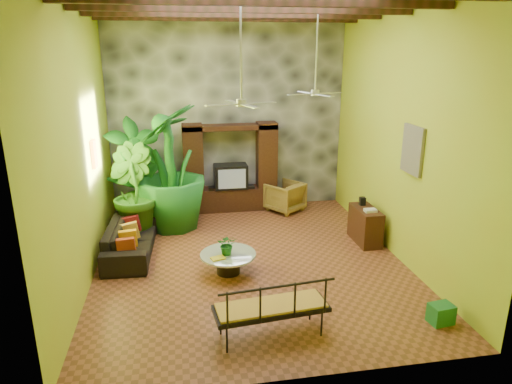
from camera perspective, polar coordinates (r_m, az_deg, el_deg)
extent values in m
plane|color=brown|center=(9.30, -0.77, -8.60)|extent=(7.00, 7.00, 0.00)
cube|color=gold|center=(11.93, -3.52, 9.80)|extent=(6.00, 0.02, 5.00)
cube|color=gold|center=(8.57, -21.17, 5.63)|extent=(0.02, 7.00, 5.00)
cube|color=gold|center=(9.44, 17.60, 6.99)|extent=(0.02, 7.00, 5.00)
cube|color=#313337|center=(11.87, -3.49, 9.76)|extent=(5.98, 0.10, 4.98)
cube|color=#371C11|center=(8.38, -0.91, 22.22)|extent=(5.95, 0.16, 0.22)
cube|color=#371C11|center=(9.66, -2.20, 21.58)|extent=(5.95, 0.16, 0.22)
cube|color=#371C11|center=(10.95, -3.19, 21.08)|extent=(5.95, 0.16, 0.22)
cube|color=black|center=(12.07, -3.14, -0.83)|extent=(2.40, 0.50, 0.60)
cube|color=black|center=(11.73, -7.84, 3.57)|extent=(0.50, 0.48, 2.00)
cube|color=black|center=(11.94, 1.33, 3.98)|extent=(0.50, 0.48, 2.00)
cube|color=black|center=(11.62, -3.29, 8.10)|extent=(2.40, 0.48, 0.12)
cube|color=black|center=(11.87, -3.17, 1.98)|extent=(0.85, 0.52, 0.62)
cube|color=#8C99A8|center=(11.61, -3.02, 1.63)|extent=(0.70, 0.02, 0.50)
cylinder|color=#B9B9BE|center=(7.93, -1.91, 17.57)|extent=(0.04, 0.04, 1.80)
cylinder|color=#B9B9BE|center=(7.98, -1.84, 11.09)|extent=(0.18, 0.18, 0.12)
cube|color=#B9B9BE|center=(8.12, 0.54, 11.07)|extent=(0.58, 0.26, 0.01)
cube|color=#B9B9BE|center=(8.31, -2.83, 11.19)|extent=(0.26, 0.58, 0.01)
cube|color=#B9B9BE|center=(7.84, -4.30, 10.79)|extent=(0.58, 0.26, 0.01)
cube|color=#B9B9BE|center=(7.65, -0.76, 10.67)|extent=(0.26, 0.58, 0.01)
cylinder|color=#B9B9BE|center=(9.89, 7.60, 17.41)|extent=(0.04, 0.04, 1.80)
cylinder|color=#B9B9BE|center=(9.93, 7.39, 12.21)|extent=(0.18, 0.18, 0.12)
cube|color=#B9B9BE|center=(10.12, 9.16, 12.12)|extent=(0.58, 0.26, 0.01)
cube|color=#B9B9BE|center=(10.23, 6.30, 12.29)|extent=(0.26, 0.58, 0.01)
cube|color=#B9B9BE|center=(9.74, 5.55, 12.06)|extent=(0.58, 0.26, 0.01)
cube|color=#B9B9BE|center=(9.63, 8.54, 11.89)|extent=(0.26, 0.58, 0.01)
cube|color=yellow|center=(9.60, -19.60, 4.52)|extent=(0.06, 0.32, 0.55)
cube|color=#2B649E|center=(8.94, 18.98, 5.00)|extent=(0.06, 0.70, 0.90)
imported|color=black|center=(9.84, -15.39, -5.65)|extent=(0.99, 2.29, 0.66)
imported|color=olive|center=(11.97, 3.63, -0.58)|extent=(1.16, 1.17, 0.77)
imported|color=#1A631D|center=(11.16, -14.63, 2.40)|extent=(1.64, 1.47, 2.58)
imported|color=#2D6B1C|center=(10.48, -15.28, 0.05)|extent=(1.45, 1.49, 2.12)
imported|color=#1C6B23|center=(10.72, -10.66, 3.00)|extent=(2.06, 2.06, 2.93)
cylinder|color=black|center=(8.78, -3.48, -8.98)|extent=(0.45, 0.45, 0.36)
cylinder|color=silver|center=(8.69, -3.51, -7.80)|extent=(1.06, 1.06, 0.04)
imported|color=#175A1D|center=(8.58, -3.62, -6.56)|extent=(0.40, 0.37, 0.40)
cube|color=gold|center=(8.48, -4.78, -8.24)|extent=(0.29, 0.25, 0.03)
cube|color=black|center=(6.90, 1.89, -14.35)|extent=(1.73, 0.73, 0.07)
cube|color=gold|center=(6.88, 1.90, -14.07)|extent=(1.64, 0.67, 0.06)
cube|color=black|center=(6.51, 2.47, -13.70)|extent=(1.68, 0.21, 0.54)
cube|color=#3B1C13|center=(10.31, 13.50, -4.07)|extent=(0.44, 0.97, 0.77)
cube|color=#227F3E|center=(7.87, 22.12, -13.92)|extent=(0.39, 0.31, 0.31)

